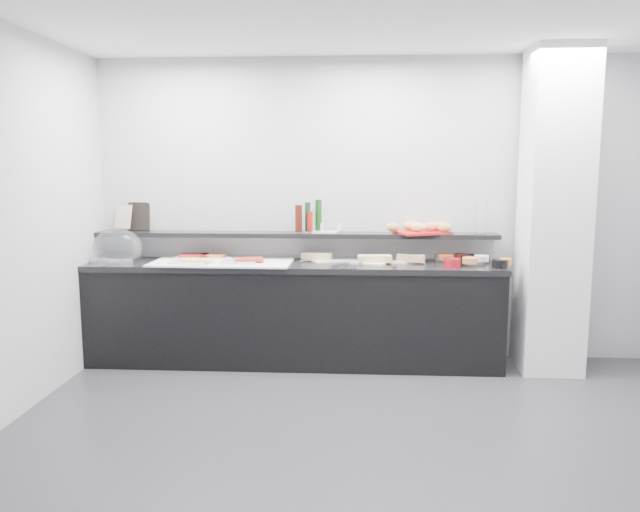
# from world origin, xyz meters

# --- Properties ---
(ground) EXTENTS (5.00, 5.00, 0.00)m
(ground) POSITION_xyz_m (0.00, 0.00, 0.00)
(ground) COLOR #2D2D30
(ground) RESTS_ON ground
(back_wall) EXTENTS (5.00, 0.02, 2.70)m
(back_wall) POSITION_xyz_m (0.00, 2.00, 1.35)
(back_wall) COLOR #A6A8AD
(back_wall) RESTS_ON ground
(column) EXTENTS (0.50, 0.50, 2.70)m
(column) POSITION_xyz_m (1.50, 1.65, 1.35)
(column) COLOR white
(column) RESTS_ON ground
(buffet_cabinet) EXTENTS (3.60, 0.60, 0.85)m
(buffet_cabinet) POSITION_xyz_m (-0.70, 1.70, 0.42)
(buffet_cabinet) COLOR black
(buffet_cabinet) RESTS_ON ground
(counter_top) EXTENTS (3.62, 0.62, 0.05)m
(counter_top) POSITION_xyz_m (-0.70, 1.70, 0.88)
(counter_top) COLOR black
(counter_top) RESTS_ON buffet_cabinet
(wall_shelf) EXTENTS (3.60, 0.25, 0.04)m
(wall_shelf) POSITION_xyz_m (-0.70, 1.88, 1.13)
(wall_shelf) COLOR black
(wall_shelf) RESTS_ON back_wall
(cloche_base) EXTENTS (0.41, 0.29, 0.04)m
(cloche_base) POSITION_xyz_m (-2.28, 1.73, 0.92)
(cloche_base) COLOR silver
(cloche_base) RESTS_ON counter_top
(cloche_dome) EXTENTS (0.47, 0.33, 0.34)m
(cloche_dome) POSITION_xyz_m (-2.27, 1.70, 1.03)
(cloche_dome) COLOR silver
(cloche_dome) RESTS_ON cloche_base
(linen_runner) EXTENTS (1.22, 0.59, 0.01)m
(linen_runner) POSITION_xyz_m (-1.32, 1.66, 0.91)
(linen_runner) COLOR white
(linen_runner) RESTS_ON counter_top
(platter_meat_a) EXTENTS (0.35, 0.30, 0.01)m
(platter_meat_a) POSITION_xyz_m (-1.61, 1.82, 0.92)
(platter_meat_a) COLOR silver
(platter_meat_a) RESTS_ON linen_runner
(food_meat_a) EXTENTS (0.25, 0.16, 0.02)m
(food_meat_a) POSITION_xyz_m (-1.62, 1.84, 0.94)
(food_meat_a) COLOR maroon
(food_meat_a) RESTS_ON platter_meat_a
(platter_salmon) EXTENTS (0.33, 0.28, 0.01)m
(platter_salmon) POSITION_xyz_m (-1.42, 1.80, 0.92)
(platter_salmon) COLOR silver
(platter_salmon) RESTS_ON linen_runner
(food_salmon) EXTENTS (0.23, 0.16, 0.02)m
(food_salmon) POSITION_xyz_m (-1.44, 1.84, 0.94)
(food_salmon) COLOR orange
(food_salmon) RESTS_ON platter_salmon
(platter_cheese) EXTENTS (0.36, 0.28, 0.01)m
(platter_cheese) POSITION_xyz_m (-1.58, 1.54, 0.92)
(platter_cheese) COLOR silver
(platter_cheese) RESTS_ON linen_runner
(food_cheese) EXTENTS (0.25, 0.17, 0.02)m
(food_cheese) POSITION_xyz_m (-1.51, 1.54, 0.94)
(food_cheese) COLOR #F0D55D
(food_cheese) RESTS_ON platter_cheese
(platter_meat_b) EXTENTS (0.32, 0.23, 0.01)m
(platter_meat_b) POSITION_xyz_m (-1.16, 1.57, 0.92)
(platter_meat_b) COLOR silver
(platter_meat_b) RESTS_ON linen_runner
(food_meat_b) EXTENTS (0.27, 0.20, 0.02)m
(food_meat_b) POSITION_xyz_m (-1.08, 1.62, 0.94)
(food_meat_b) COLOR maroon
(food_meat_b) RESTS_ON platter_meat_b
(sandwich_plate_left) EXTENTS (0.43, 0.32, 0.01)m
(sandwich_plate_left) POSITION_xyz_m (-0.34, 1.83, 0.91)
(sandwich_plate_left) COLOR white
(sandwich_plate_left) RESTS_ON counter_top
(sandwich_food_left) EXTENTS (0.28, 0.18, 0.06)m
(sandwich_food_left) POSITION_xyz_m (-0.50, 1.83, 0.94)
(sandwich_food_left) COLOR tan
(sandwich_food_left) RESTS_ON sandwich_plate_left
(tongs_left) EXTENTS (0.14, 0.08, 0.01)m
(tongs_left) POSITION_xyz_m (-0.56, 1.73, 0.92)
(tongs_left) COLOR #AEB1B5
(tongs_left) RESTS_ON sandwich_plate_left
(sandwich_plate_mid) EXTENTS (0.32, 0.24, 0.01)m
(sandwich_plate_mid) POSITION_xyz_m (-0.05, 1.68, 0.91)
(sandwich_plate_mid) COLOR silver
(sandwich_plate_mid) RESTS_ON counter_top
(sandwich_food_mid) EXTENTS (0.30, 0.14, 0.06)m
(sandwich_food_mid) POSITION_xyz_m (0.01, 1.69, 0.94)
(sandwich_food_mid) COLOR #E1BF76
(sandwich_food_mid) RESTS_ON sandwich_plate_mid
(tongs_mid) EXTENTS (0.16, 0.02, 0.01)m
(tongs_mid) POSITION_xyz_m (-0.23, 1.63, 0.92)
(tongs_mid) COLOR #AFB2B6
(tongs_mid) RESTS_ON sandwich_plate_mid
(sandwich_plate_right) EXTENTS (0.33, 0.16, 0.01)m
(sandwich_plate_right) POSITION_xyz_m (0.29, 1.78, 0.91)
(sandwich_plate_right) COLOR white
(sandwich_plate_right) RESTS_ON counter_top
(sandwich_food_right) EXTENTS (0.25, 0.15, 0.06)m
(sandwich_food_right) POSITION_xyz_m (0.33, 1.74, 0.94)
(sandwich_food_right) COLOR tan
(sandwich_food_right) RESTS_ON sandwich_plate_right
(tongs_right) EXTENTS (0.14, 0.08, 0.01)m
(tongs_right) POSITION_xyz_m (0.21, 1.74, 0.92)
(tongs_right) COLOR silver
(tongs_right) RESTS_ON sandwich_plate_right
(bowl_glass_fruit) EXTENTS (0.22, 0.22, 0.07)m
(bowl_glass_fruit) POSITION_xyz_m (0.63, 1.81, 0.94)
(bowl_glass_fruit) COLOR white
(bowl_glass_fruit) RESTS_ON counter_top
(fill_glass_fruit) EXTENTS (0.18, 0.18, 0.05)m
(fill_glass_fruit) POSITION_xyz_m (0.64, 1.84, 0.95)
(fill_glass_fruit) COLOR orange
(fill_glass_fruit) RESTS_ON bowl_glass_fruit
(bowl_black_jam) EXTENTS (0.18, 0.18, 0.07)m
(bowl_black_jam) POSITION_xyz_m (0.83, 1.81, 0.94)
(bowl_black_jam) COLOR black
(bowl_black_jam) RESTS_ON counter_top
(fill_black_jam) EXTENTS (0.14, 0.14, 0.05)m
(fill_black_jam) POSITION_xyz_m (0.78, 1.85, 0.95)
(fill_black_jam) COLOR #580F0C
(fill_black_jam) RESTS_ON bowl_black_jam
(bowl_glass_cream) EXTENTS (0.20, 0.20, 0.07)m
(bowl_glass_cream) POSITION_xyz_m (0.93, 1.81, 0.94)
(bowl_glass_cream) COLOR silver
(bowl_glass_cream) RESTS_ON counter_top
(fill_glass_cream) EXTENTS (0.14, 0.14, 0.05)m
(fill_glass_cream) POSITION_xyz_m (0.94, 1.77, 0.95)
(fill_glass_cream) COLOR white
(fill_glass_cream) RESTS_ON bowl_glass_cream
(bowl_red_jam) EXTENTS (0.15, 0.15, 0.07)m
(bowl_red_jam) POSITION_xyz_m (0.66, 1.57, 0.94)
(bowl_red_jam) COLOR maroon
(bowl_red_jam) RESTS_ON counter_top
(fill_red_jam) EXTENTS (0.12, 0.12, 0.05)m
(fill_red_jam) POSITION_xyz_m (0.64, 1.59, 0.95)
(fill_red_jam) COLOR #51100B
(fill_red_jam) RESTS_ON bowl_red_jam
(bowl_glass_salmon) EXTENTS (0.18, 0.18, 0.07)m
(bowl_glass_salmon) POSITION_xyz_m (0.86, 1.61, 0.94)
(bowl_glass_salmon) COLOR white
(bowl_glass_salmon) RESTS_ON counter_top
(fill_glass_salmon) EXTENTS (0.15, 0.15, 0.05)m
(fill_glass_salmon) POSITION_xyz_m (0.82, 1.63, 0.95)
(fill_glass_salmon) COLOR orange
(fill_glass_salmon) RESTS_ON bowl_glass_salmon
(bowl_black_fruit) EXTENTS (0.16, 0.16, 0.07)m
(bowl_black_fruit) POSITION_xyz_m (1.05, 1.55, 0.94)
(bowl_black_fruit) COLOR black
(bowl_black_fruit) RESTS_ON counter_top
(fill_black_fruit) EXTENTS (0.13, 0.13, 0.05)m
(fill_black_fruit) POSITION_xyz_m (1.10, 1.59, 0.95)
(fill_black_fruit) COLOR orange
(fill_black_fruit) RESTS_ON bowl_black_fruit
(framed_print) EXTENTS (0.20, 0.09, 0.26)m
(framed_print) POSITION_xyz_m (-2.16, 1.98, 1.28)
(framed_print) COLOR black
(framed_print) RESTS_ON wall_shelf
(print_art) EXTENTS (0.19, 0.11, 0.22)m
(print_art) POSITION_xyz_m (-2.29, 1.93, 1.28)
(print_art) COLOR #C59E8E
(print_art) RESTS_ON framed_print
(condiment_tray) EXTENTS (0.30, 0.21, 0.01)m
(condiment_tray) POSITION_xyz_m (-0.46, 1.89, 1.16)
(condiment_tray) COLOR silver
(condiment_tray) RESTS_ON wall_shelf
(bottle_green_a) EXTENTS (0.06, 0.06, 0.26)m
(bottle_green_a) POSITION_xyz_m (-0.59, 1.87, 1.29)
(bottle_green_a) COLOR #0E3419
(bottle_green_a) RESTS_ON condiment_tray
(bottle_brown) EXTENTS (0.08, 0.08, 0.24)m
(bottle_brown) POSITION_xyz_m (-0.66, 1.81, 1.28)
(bottle_brown) COLOR #3B130A
(bottle_brown) RESTS_ON condiment_tray
(bottle_green_b) EXTENTS (0.07, 0.07, 0.28)m
(bottle_green_b) POSITION_xyz_m (-0.49, 1.93, 1.30)
(bottle_green_b) COLOR #103C12
(bottle_green_b) RESTS_ON condiment_tray
(bottle_hot) EXTENTS (0.06, 0.06, 0.18)m
(bottle_hot) POSITION_xyz_m (-0.56, 1.83, 1.25)
(bottle_hot) COLOR #A4120B
(bottle_hot) RESTS_ON condiment_tray
(shaker_salt) EXTENTS (0.04, 0.04, 0.07)m
(shaker_salt) POSITION_xyz_m (-0.30, 1.92, 1.20)
(shaker_salt) COLOR white
(shaker_salt) RESTS_ON condiment_tray
(shaker_pepper) EXTENTS (0.03, 0.03, 0.07)m
(shaker_pepper) POSITION_xyz_m (-0.46, 1.91, 1.20)
(shaker_pepper) COLOR silver
(shaker_pepper) RESTS_ON condiment_tray
(bread_tray) EXTENTS (0.53, 0.46, 0.02)m
(bread_tray) POSITION_xyz_m (0.43, 1.85, 1.16)
(bread_tray) COLOR #B41314
(bread_tray) RESTS_ON wall_shelf
(bread_roll_n) EXTENTS (0.16, 0.11, 0.08)m
(bread_roll_n) POSITION_xyz_m (0.34, 1.94, 1.21)
(bread_roll_n) COLOR tan
(bread_roll_n) RESTS_ON bread_tray
(bread_roll_ne) EXTENTS (0.14, 0.10, 0.08)m
(bread_roll_ne) POSITION_xyz_m (0.60, 1.95, 1.21)
(bread_roll_ne) COLOR tan
(bread_roll_ne) RESTS_ON bread_tray
(bread_roll_sw) EXTENTS (0.13, 0.10, 0.08)m
(bread_roll_sw) POSITION_xyz_m (0.17, 1.80, 1.21)
(bread_roll_sw) COLOR #BF8148
(bread_roll_sw) RESTS_ON bread_tray
(bread_roll_s) EXTENTS (0.17, 0.14, 0.08)m
(bread_roll_s) POSITION_xyz_m (0.39, 1.80, 1.21)
(bread_roll_s) COLOR gold
(bread_roll_s) RESTS_ON bread_tray
(bread_roll_se) EXTENTS (0.14, 0.11, 0.08)m
(bread_roll_se) POSITION_xyz_m (0.62, 1.80, 1.21)
(bread_roll_se) COLOR #BB8747
(bread_roll_se) RESTS_ON bread_tray
(bread_roll_mide) EXTENTS (0.14, 0.10, 0.08)m
(bread_roll_mide) POSITION_xyz_m (0.50, 1.87, 1.21)
(bread_roll_mide) COLOR #C87D4C
(bread_roll_mide) RESTS_ON bread_tray
(carafe) EXTENTS (0.11, 0.11, 0.30)m
(carafe) POSITION_xyz_m (0.94, 1.84, 1.30)
(carafe) COLOR silver
(carafe) RESTS_ON wall_shelf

